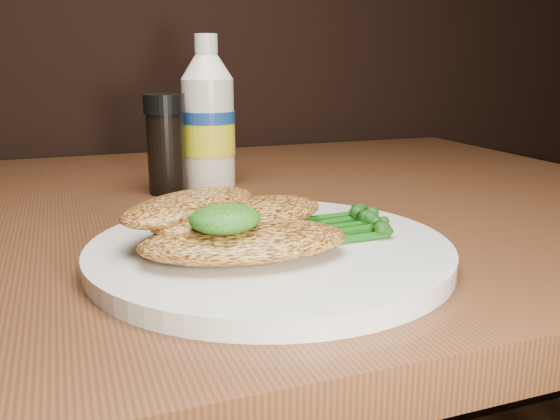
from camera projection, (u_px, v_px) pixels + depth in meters
name	position (u px, v px, depth m)	size (l,w,h in m)	color
plate	(270.00, 251.00, 0.49)	(0.30, 0.30, 0.02)	white
chicken_front	(244.00, 241.00, 0.45)	(0.16, 0.09, 0.03)	gold
chicken_mid	(240.00, 216.00, 0.49)	(0.16, 0.08, 0.02)	gold
chicken_back	(191.00, 206.00, 0.49)	(0.14, 0.07, 0.02)	gold
pesto_front	(225.00, 219.00, 0.44)	(0.05, 0.05, 0.02)	#143708
broccolini_bundle	(317.00, 222.00, 0.51)	(0.14, 0.11, 0.02)	#185913
mayo_bottle	(208.00, 112.00, 0.75)	(0.07, 0.07, 0.19)	white
pepper_grinder	(166.00, 145.00, 0.72)	(0.05, 0.05, 0.12)	black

